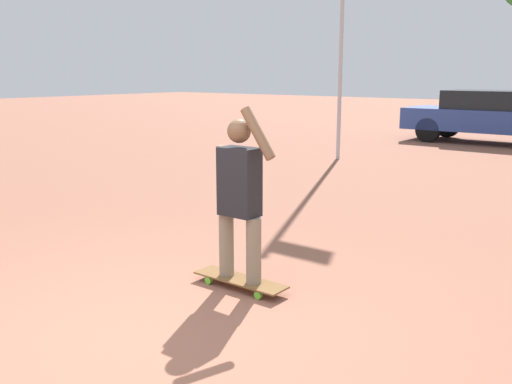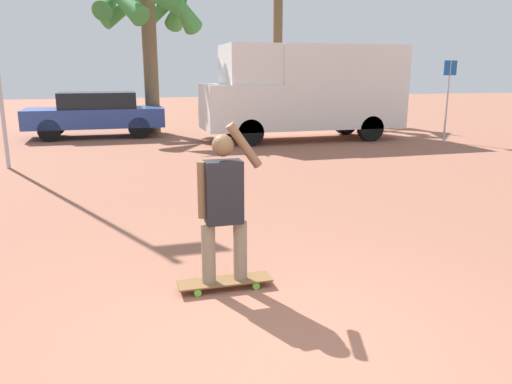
% 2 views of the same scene
% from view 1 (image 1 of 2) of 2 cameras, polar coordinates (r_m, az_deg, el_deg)
% --- Properties ---
extents(ground_plane, '(80.00, 80.00, 0.00)m').
position_cam_1_polar(ground_plane, '(4.48, -11.83, -14.69)').
color(ground_plane, '#935B47').
extents(skateboard, '(0.96, 0.26, 0.09)m').
position_cam_1_polar(skateboard, '(5.41, -1.61, -8.82)').
color(skateboard, brown).
rests_on(skateboard, ground_plane).
extents(person_skateboarder, '(0.65, 0.22, 1.61)m').
position_cam_1_polar(person_skateboarder, '(5.17, -1.67, 0.03)').
color(person_skateboarder, gray).
rests_on(person_skateboarder, skateboard).
extents(parked_car_blue, '(4.44, 1.82, 1.49)m').
position_cam_1_polar(parked_car_blue, '(17.62, 22.18, 7.14)').
color(parked_car_blue, black).
rests_on(parked_car_blue, ground_plane).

